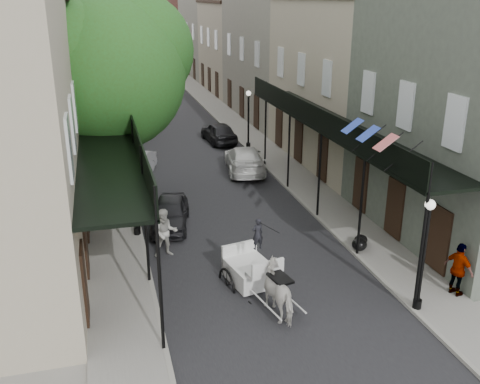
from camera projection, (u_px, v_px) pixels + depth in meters
ground at (275, 296)px, 17.97m from camera, size 140.00×140.00×0.00m
road at (182, 145)px, 36.12m from camera, size 8.00×90.00×0.01m
sidewalk_left at (106, 150)px, 34.90m from camera, size 2.20×90.00×0.12m
sidewalk_right at (253, 140)px, 37.30m from camera, size 2.20×90.00×0.12m
building_row_left at (49, 54)px, 41.32m from camera, size 5.00×80.00×10.50m
building_row_right at (261, 49)px, 45.45m from camera, size 5.00×80.00×10.50m
gallery_left at (112, 138)px, 21.76m from camera, size 2.20×18.05×4.88m
gallery_right at (329, 125)px, 24.06m from camera, size 2.20×18.05×4.88m
tree_near at (118, 67)px, 23.96m from camera, size 7.31×6.80×9.63m
tree_far at (108, 52)px, 36.88m from camera, size 6.45×6.00×8.61m
lamppost_right_near at (424, 254)px, 16.44m from camera, size 0.32×0.32×3.71m
lamppost_left at (134, 191)px, 21.73m from camera, size 0.32×0.32×3.71m
lamppost_right_far at (248, 118)px, 34.58m from camera, size 0.32×0.32×3.71m
horse at (281, 291)px, 16.75m from camera, size 1.23×2.04×1.61m
carriage at (245, 252)px, 18.77m from camera, size 1.92×2.59×2.69m
pedestrian_walking at (165, 233)px, 20.48m from camera, size 0.96×0.75×1.93m
pedestrian_sidewalk_left at (92, 139)px, 34.05m from camera, size 1.15×1.08×1.56m
pedestrian_sidewalk_right at (459, 270)px, 17.56m from camera, size 0.73×1.17×1.86m
car_left_near at (170, 213)px, 23.20m from camera, size 2.29×4.02×1.29m
car_left_mid at (134, 166)px, 29.58m from camera, size 2.88×4.24×1.32m
car_left_far at (134, 124)px, 39.22m from camera, size 3.37×5.01×1.27m
car_right_near at (245, 159)px, 30.55m from camera, size 2.76×5.24×1.45m
car_right_far at (219, 132)px, 36.65m from camera, size 2.01×4.30×1.42m
trash_bags at (360, 243)px, 21.08m from camera, size 0.86×1.01×0.50m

